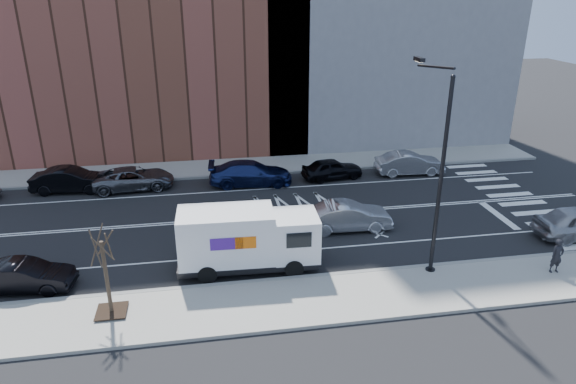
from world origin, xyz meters
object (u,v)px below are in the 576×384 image
object	(u,v)px
driving_sedan	(348,216)
pedestrian	(557,256)
far_parked_b	(70,180)
fedex_van	(247,239)

from	to	relation	value
driving_sedan	pedestrian	distance (m)	10.12
far_parked_b	pedestrian	bearing A→B (deg)	-116.68
driving_sedan	pedestrian	world-z (taller)	pedestrian
fedex_van	driving_sedan	bearing A→B (deg)	31.63
far_parked_b	driving_sedan	bearing A→B (deg)	-113.08
fedex_van	pedestrian	bearing A→B (deg)	-9.87
pedestrian	far_parked_b	bearing A→B (deg)	148.10
far_parked_b	fedex_van	bearing A→B (deg)	-134.07
fedex_van	driving_sedan	xyz separation A→B (m)	(5.74, 3.25, -0.79)
fedex_van	far_parked_b	world-z (taller)	fedex_van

